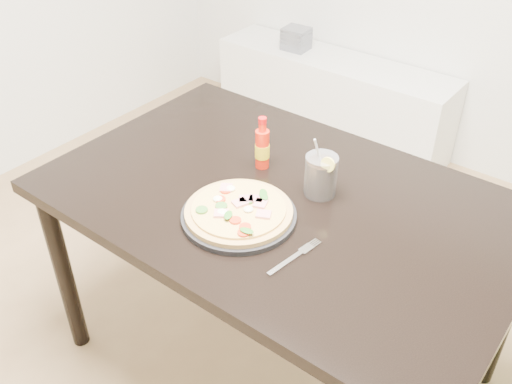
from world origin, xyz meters
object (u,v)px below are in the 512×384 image
Objects in this scene: plate at (239,216)px; fork at (296,256)px; cola_cup at (321,176)px; hot_sauce_bottle at (262,148)px; pizza at (238,210)px; media_console at (331,99)px; dining_table at (280,217)px.

plate reaches higher than fork.
hot_sauce_bottle is at bearing 177.23° from cola_cup.
media_console is at bearing 112.14° from pizza.
pizza is 1.63× the size of cola_cup.
fork is at bearing -62.24° from media_console.
plate is 1.88m from media_console.
dining_table is 8.05× the size of hot_sauce_bottle.
media_console is (-0.57, 1.43, -0.57)m from hot_sauce_bottle.
plate is 0.22m from fork.
pizza is 0.22m from fork.
plate is (-0.03, -0.16, 0.09)m from dining_table.
pizza is (-0.00, 0.00, 0.02)m from plate.
cola_cup is (0.22, -0.01, -0.01)m from hot_sauce_bottle.
hot_sauce_bottle is (-0.14, 0.09, 0.15)m from dining_table.
cola_cup is at bearing 119.23° from fork.
media_console is (-0.68, 1.68, -0.53)m from pizza.
hot_sauce_bottle reaches higher than dining_table.
hot_sauce_bottle is at bearing 113.48° from plate.
plate is 1.86× the size of hot_sauce_bottle.
cola_cup is 0.30m from fork.
fork reaches higher than media_console.
hot_sauce_bottle reaches higher than pizza.
cola_cup reaches higher than dining_table.
pizza is 1.61× the size of fork.
dining_table is at bearing -33.41° from hot_sauce_bottle.
hot_sauce_bottle is (-0.11, 0.25, 0.06)m from plate.
hot_sauce_bottle reaches higher than media_console.
plate is 0.27m from cola_cup.
plate is at bearing -115.25° from cola_cup.
dining_table is at bearing 142.47° from fork.
cola_cup is at bearing 64.75° from plate.
pizza is (-0.03, -0.16, 0.11)m from dining_table.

